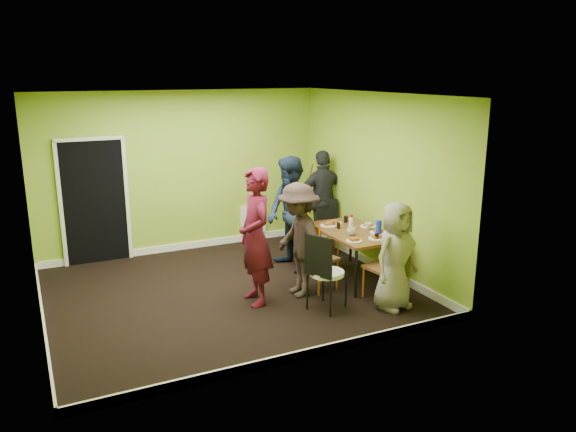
% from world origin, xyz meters
% --- Properties ---
extents(ground, '(5.00, 5.00, 0.00)m').
position_xyz_m(ground, '(0.00, 0.00, 0.00)').
color(ground, black).
rests_on(ground, ground).
extents(room_walls, '(5.04, 4.54, 2.82)m').
position_xyz_m(room_walls, '(-0.02, 0.04, 0.99)').
color(room_walls, '#89A92B').
rests_on(room_walls, ground).
extents(dining_table, '(0.90, 1.50, 0.75)m').
position_xyz_m(dining_table, '(1.93, -0.28, 0.70)').
color(dining_table, black).
rests_on(dining_table, ground).
extents(chair_left_far, '(0.46, 0.46, 1.06)m').
position_xyz_m(chair_left_far, '(1.41, 0.19, 0.60)').
color(chair_left_far, orange).
rests_on(chair_left_far, ground).
extents(chair_left_near, '(0.51, 0.50, 1.02)m').
position_xyz_m(chair_left_near, '(1.15, -0.50, 0.57)').
color(chair_left_near, orange).
rests_on(chair_left_near, ground).
extents(chair_back_end, '(0.50, 0.54, 0.92)m').
position_xyz_m(chair_back_end, '(2.25, 1.11, 0.65)').
color(chair_back_end, orange).
rests_on(chair_back_end, ground).
extents(chair_front_end, '(0.46, 0.47, 0.99)m').
position_xyz_m(chair_front_end, '(1.85, -1.24, 0.56)').
color(chair_front_end, orange).
rests_on(chair_front_end, ground).
extents(chair_bentwood, '(0.56, 0.55, 1.07)m').
position_xyz_m(chair_bentwood, '(0.92, -1.17, 0.59)').
color(chair_bentwood, black).
rests_on(chair_bentwood, ground).
extents(easel, '(0.60, 0.56, 1.49)m').
position_xyz_m(easel, '(1.94, 1.70, 0.74)').
color(easel, brown).
rests_on(easel, ground).
extents(plate_near_left, '(0.26, 0.26, 0.01)m').
position_xyz_m(plate_near_left, '(1.73, 0.14, 0.76)').
color(plate_near_left, white).
rests_on(plate_near_left, dining_table).
extents(plate_near_right, '(0.23, 0.23, 0.01)m').
position_xyz_m(plate_near_right, '(1.64, -0.74, 0.76)').
color(plate_near_right, white).
rests_on(plate_near_right, dining_table).
extents(plate_far_back, '(0.26, 0.26, 0.01)m').
position_xyz_m(plate_far_back, '(1.87, 0.21, 0.76)').
color(plate_far_back, white).
rests_on(plate_far_back, dining_table).
extents(plate_far_front, '(0.25, 0.25, 0.01)m').
position_xyz_m(plate_far_front, '(2.01, -0.78, 0.76)').
color(plate_far_front, white).
rests_on(plate_far_front, dining_table).
extents(plate_wall_back, '(0.25, 0.25, 0.01)m').
position_xyz_m(plate_wall_back, '(2.26, -0.18, 0.76)').
color(plate_wall_back, white).
rests_on(plate_wall_back, dining_table).
extents(plate_wall_front, '(0.25, 0.25, 0.01)m').
position_xyz_m(plate_wall_front, '(2.20, -0.54, 0.76)').
color(plate_wall_front, white).
rests_on(plate_wall_front, dining_table).
extents(thermos, '(0.07, 0.07, 0.21)m').
position_xyz_m(thermos, '(1.91, -0.23, 0.86)').
color(thermos, white).
rests_on(thermos, dining_table).
extents(blue_bottle, '(0.08, 0.08, 0.22)m').
position_xyz_m(blue_bottle, '(2.15, -0.61, 0.86)').
color(blue_bottle, '#1B2DCF').
rests_on(blue_bottle, dining_table).
extents(orange_bottle, '(0.03, 0.03, 0.08)m').
position_xyz_m(orange_bottle, '(1.79, -0.04, 0.79)').
color(orange_bottle, orange).
rests_on(orange_bottle, dining_table).
extents(glass_mid, '(0.06, 0.06, 0.10)m').
position_xyz_m(glass_mid, '(1.79, -0.07, 0.80)').
color(glass_mid, black).
rests_on(glass_mid, dining_table).
extents(glass_back, '(0.07, 0.07, 0.10)m').
position_xyz_m(glass_back, '(2.08, 0.20, 0.80)').
color(glass_back, black).
rests_on(glass_back, dining_table).
extents(glass_front, '(0.06, 0.06, 0.09)m').
position_xyz_m(glass_front, '(1.99, -0.80, 0.79)').
color(glass_front, black).
rests_on(glass_front, dining_table).
extents(cup_a, '(0.13, 0.13, 0.10)m').
position_xyz_m(cup_a, '(1.78, -0.45, 0.80)').
color(cup_a, white).
rests_on(cup_a, dining_table).
extents(cup_b, '(0.11, 0.11, 0.10)m').
position_xyz_m(cup_b, '(2.17, -0.31, 0.80)').
color(cup_b, white).
rests_on(cup_b, dining_table).
extents(person_standing, '(0.48, 0.71, 1.88)m').
position_xyz_m(person_standing, '(0.21, -0.52, 0.94)').
color(person_standing, '#520E21').
rests_on(person_standing, ground).
extents(person_left_far, '(0.78, 0.96, 1.83)m').
position_xyz_m(person_left_far, '(1.23, 0.47, 0.91)').
color(person_left_far, black).
rests_on(person_left_far, ground).
extents(person_left_near, '(0.63, 1.07, 1.63)m').
position_xyz_m(person_left_near, '(0.86, -0.53, 0.81)').
color(person_left_near, '#2D211E').
rests_on(person_left_near, ground).
extents(person_back_end, '(1.07, 0.53, 1.76)m').
position_xyz_m(person_back_end, '(2.28, 1.29, 0.88)').
color(person_back_end, '#222227').
rests_on(person_back_end, ground).
extents(person_front_end, '(0.81, 0.63, 1.47)m').
position_xyz_m(person_front_end, '(1.81, -1.50, 0.73)').
color(person_front_end, gray).
rests_on(person_front_end, ground).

